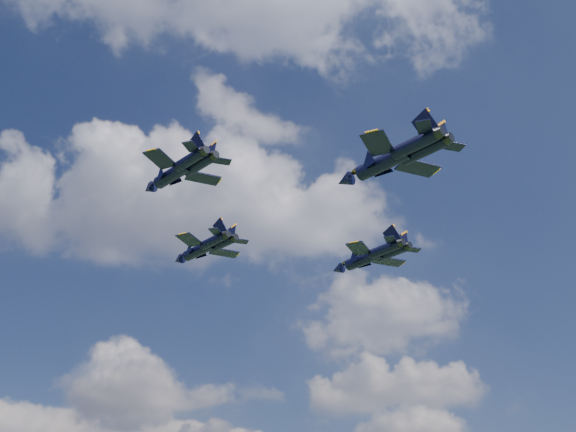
# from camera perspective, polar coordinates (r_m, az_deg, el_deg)

# --- Properties ---
(jet_lead) EXTENTS (13.64, 13.83, 3.74)m
(jet_lead) POSITION_cam_1_polar(r_m,az_deg,el_deg) (118.20, -7.16, -2.73)
(jet_lead) COLOR black
(jet_left) EXTENTS (13.41, 13.60, 3.67)m
(jet_left) POSITION_cam_1_polar(r_m,az_deg,el_deg) (97.42, -9.23, 3.21)
(jet_left) COLOR black
(jet_right) EXTENTS (13.93, 14.40, 3.86)m
(jet_right) POSITION_cam_1_polar(r_m,az_deg,el_deg) (114.87, 5.85, -3.44)
(jet_right) COLOR black
(jet_slot) EXTENTS (15.86, 15.95, 4.33)m
(jet_slot) POSITION_cam_1_polar(r_m,az_deg,el_deg) (92.34, 7.27, 4.11)
(jet_slot) COLOR black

